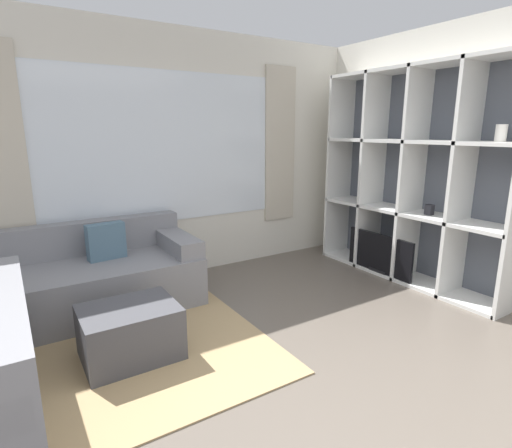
# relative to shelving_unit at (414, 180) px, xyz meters

# --- Properties ---
(wall_back) EXTENTS (6.08, 0.11, 2.70)m
(wall_back) POSITION_rel_shelving_unit_xyz_m (-2.26, 1.51, 0.25)
(wall_back) COLOR silver
(wall_back) RESTS_ON ground_plane
(wall_right) EXTENTS (0.07, 4.26, 2.70)m
(wall_right) POSITION_rel_shelving_unit_xyz_m (0.21, -0.05, 0.24)
(wall_right) COLOR silver
(wall_right) RESTS_ON ground_plane
(area_rug) EXTENTS (2.86, 1.96, 0.01)m
(area_rug) POSITION_rel_shelving_unit_xyz_m (-3.54, 0.09, -1.10)
(area_rug) COLOR tan
(area_rug) RESTS_ON ground_plane
(shelving_unit) EXTENTS (0.43, 2.26, 2.28)m
(shelving_unit) POSITION_rel_shelving_unit_xyz_m (0.00, 0.00, 0.00)
(shelving_unit) COLOR #515660
(shelving_unit) RESTS_ON ground_plane
(couch_main) EXTENTS (2.07, 0.90, 0.80)m
(couch_main) POSITION_rel_shelving_unit_xyz_m (-3.28, 1.01, -0.81)
(couch_main) COLOR gray
(couch_main) RESTS_ON ground_plane
(ottoman) EXTENTS (0.67, 0.53, 0.40)m
(ottoman) POSITION_rel_shelving_unit_xyz_m (-3.12, 0.00, -0.91)
(ottoman) COLOR #47474C
(ottoman) RESTS_ON ground_plane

